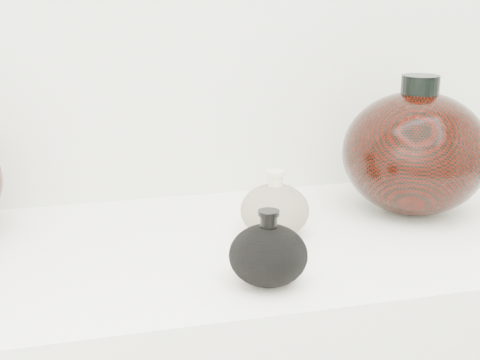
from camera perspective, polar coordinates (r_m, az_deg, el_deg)
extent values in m
cube|color=white|center=(1.06, 0.96, -5.85)|extent=(1.20, 0.50, 0.03)
ellipsoid|color=black|center=(0.89, 2.42, -6.43)|extent=(0.14, 0.14, 0.08)
cylinder|color=black|center=(0.88, 2.46, -3.58)|extent=(0.03, 0.03, 0.02)
cylinder|color=black|center=(0.87, 2.47, -2.82)|extent=(0.04, 0.04, 0.01)
ellipsoid|color=beige|center=(1.06, 2.98, -2.61)|extent=(0.13, 0.13, 0.09)
cylinder|color=beige|center=(1.05, 3.02, -0.07)|extent=(0.03, 0.03, 0.03)
cylinder|color=beige|center=(1.04, 3.03, 0.60)|extent=(0.04, 0.04, 0.01)
ellipsoid|color=black|center=(1.19, 14.71, 2.23)|extent=(0.31, 0.31, 0.21)
cylinder|color=black|center=(1.17, 15.12, 7.66)|extent=(0.08, 0.08, 0.04)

